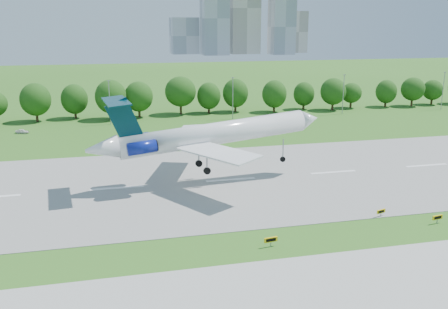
% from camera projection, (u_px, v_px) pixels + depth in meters
% --- Properties ---
extents(ground, '(600.00, 600.00, 0.00)m').
position_uv_depth(ground, '(277.00, 236.00, 66.06)').
color(ground, '#275717').
rests_on(ground, ground).
extents(runway, '(400.00, 45.00, 0.08)m').
position_uv_depth(runway, '(231.00, 180.00, 89.56)').
color(runway, gray).
rests_on(runway, ground).
extents(taxiway, '(400.00, 23.00, 0.08)m').
position_uv_depth(taxiway, '(337.00, 309.00, 49.13)').
color(taxiway, '#ADADA8').
rests_on(taxiway, ground).
extents(tree_line, '(288.40, 8.40, 10.40)m').
position_uv_depth(tree_line, '(177.00, 95.00, 151.00)').
color(tree_line, '#382314').
rests_on(tree_line, ground).
extents(light_poles, '(175.90, 0.25, 12.19)m').
position_uv_depth(light_poles, '(173.00, 100.00, 140.99)').
color(light_poles, gray).
rests_on(light_poles, ground).
extents(skyline, '(127.00, 52.00, 80.00)m').
position_uv_depth(skyline, '(239.00, 19.00, 448.06)').
color(skyline, '#B2B2B7').
rests_on(skyline, ground).
extents(airliner, '(42.57, 30.74, 13.62)m').
position_uv_depth(airliner, '(203.00, 135.00, 86.03)').
color(airliner, white).
rests_on(airliner, ground).
extents(taxi_sign_left, '(1.82, 0.45, 1.27)m').
position_uv_depth(taxi_sign_left, '(271.00, 240.00, 62.68)').
color(taxi_sign_left, gray).
rests_on(taxi_sign_left, ground).
extents(taxi_sign_centre, '(1.76, 0.50, 1.23)m').
position_uv_depth(taxi_sign_centre, '(437.00, 217.00, 69.95)').
color(taxi_sign_centre, gray).
rests_on(taxi_sign_centre, ground).
extents(taxi_sign_right, '(1.59, 0.65, 1.13)m').
position_uv_depth(taxi_sign_right, '(381.00, 211.00, 72.39)').
color(taxi_sign_right, gray).
rests_on(taxi_sign_right, ground).
extents(service_vehicle_b, '(3.46, 2.13, 1.10)m').
position_uv_depth(service_vehicle_b, '(22.00, 131.00, 127.22)').
color(service_vehicle_b, silver).
rests_on(service_vehicle_b, ground).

